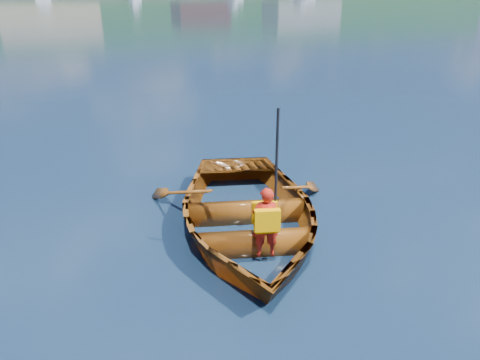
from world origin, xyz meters
TOP-DOWN VIEW (x-y plane):
  - ground at (0.00, 0.00)m, footprint 600.00×600.00m
  - rowboat at (0.35, -0.45)m, footprint 4.07×4.99m
  - child_paddler at (0.29, -1.36)m, footprint 0.41×0.40m

SIDE VIEW (x-z plane):
  - ground at x=0.00m, z-range 0.00..0.00m
  - rowboat at x=0.35m, z-range -0.15..0.76m
  - child_paddler at x=0.29m, z-range -0.38..1.64m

